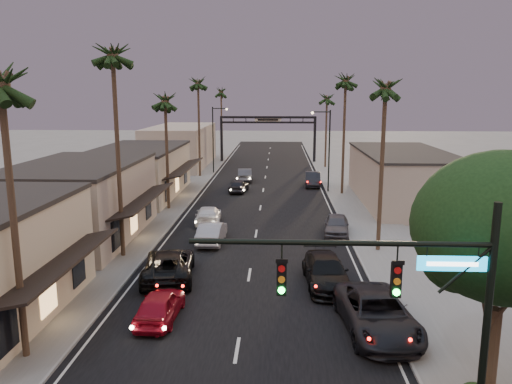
# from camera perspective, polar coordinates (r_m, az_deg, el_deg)

# --- Properties ---
(ground) EXTENTS (200.00, 200.00, 0.00)m
(ground) POSITION_cam_1_polar(r_m,az_deg,el_deg) (50.52, 0.62, -1.07)
(ground) COLOR slate
(ground) RESTS_ON ground
(road) EXTENTS (14.00, 120.00, 0.02)m
(road) POSITION_cam_1_polar(r_m,az_deg,el_deg) (55.42, 0.80, 0.03)
(road) COLOR black
(road) RESTS_ON ground
(sidewalk_left) EXTENTS (5.00, 92.00, 0.12)m
(sidewalk_left) POSITION_cam_1_polar(r_m,az_deg,el_deg) (63.26, -7.63, 1.36)
(sidewalk_left) COLOR slate
(sidewalk_left) RESTS_ON ground
(sidewalk_right) EXTENTS (5.00, 92.00, 0.12)m
(sidewalk_right) POSITION_cam_1_polar(r_m,az_deg,el_deg) (62.76, 9.71, 1.23)
(sidewalk_right) COLOR slate
(sidewalk_right) RESTS_ON ground
(storefront_mid) EXTENTS (8.00, 14.00, 5.50)m
(storefront_mid) POSITION_cam_1_polar(r_m,az_deg,el_deg) (39.09, -19.54, -1.20)
(storefront_mid) COLOR gray
(storefront_mid) RESTS_ON ground
(storefront_far) EXTENTS (8.00, 16.00, 5.00)m
(storefront_far) POSITION_cam_1_polar(r_m,az_deg,el_deg) (54.03, -13.22, 2.13)
(storefront_far) COLOR beige
(storefront_far) RESTS_ON ground
(storefront_dist) EXTENTS (8.00, 20.00, 6.00)m
(storefront_dist) POSITION_cam_1_polar(r_m,az_deg,el_deg) (76.18, -8.57, 5.21)
(storefront_dist) COLOR gray
(storefront_dist) RESTS_ON ground
(building_right) EXTENTS (8.00, 18.00, 5.00)m
(building_right) POSITION_cam_1_polar(r_m,az_deg,el_deg) (51.52, 16.39, 1.55)
(building_right) COLOR gray
(building_right) RESTS_ON ground
(traffic_signal) EXTENTS (8.51, 0.22, 7.80)m
(traffic_signal) POSITION_cam_1_polar(r_m,az_deg,el_deg) (15.02, 18.22, -11.22)
(traffic_signal) COLOR black
(traffic_signal) RESTS_ON ground
(corner_tree) EXTENTS (6.20, 6.20, 8.80)m
(corner_tree) POSITION_cam_1_polar(r_m,az_deg,el_deg) (19.11, 26.65, -4.24)
(corner_tree) COLOR #38281C
(corner_tree) RESTS_ON ground
(arch) EXTENTS (15.20, 0.40, 7.27)m
(arch) POSITION_cam_1_polar(r_m,az_deg,el_deg) (79.54, 1.38, 7.41)
(arch) COLOR black
(arch) RESTS_ON ground
(streetlight_right) EXTENTS (2.13, 0.30, 9.00)m
(streetlight_right) POSITION_cam_1_polar(r_m,az_deg,el_deg) (54.87, 8.09, 5.43)
(streetlight_right) COLOR black
(streetlight_right) RESTS_ON ground
(streetlight_left) EXTENTS (2.13, 0.30, 9.00)m
(streetlight_left) POSITION_cam_1_polar(r_m,az_deg,el_deg) (68.12, -4.71, 6.58)
(streetlight_left) COLOR black
(streetlight_left) RESTS_ON ground
(palm_lb) EXTENTS (3.20, 3.20, 15.20)m
(palm_lb) POSITION_cam_1_polar(r_m,az_deg,el_deg) (33.12, -16.10, 15.43)
(palm_lb) COLOR #38281C
(palm_lb) RESTS_ON ground
(palm_lc) EXTENTS (3.20, 3.20, 12.20)m
(palm_lc) POSITION_cam_1_polar(r_m,az_deg,el_deg) (46.51, -10.37, 10.70)
(palm_lc) COLOR #38281C
(palm_lc) RESTS_ON ground
(palm_ld) EXTENTS (3.20, 3.20, 14.20)m
(palm_ld) POSITION_cam_1_polar(r_m,az_deg,el_deg) (65.20, -6.65, 12.58)
(palm_ld) COLOR #38281C
(palm_ld) RESTS_ON ground
(palm_ra) EXTENTS (3.20, 3.20, 13.20)m
(palm_ra) POSITION_cam_1_polar(r_m,az_deg,el_deg) (34.08, 14.63, 12.09)
(palm_ra) COLOR #38281C
(palm_ra) RESTS_ON ground
(palm_rb) EXTENTS (3.20, 3.20, 14.20)m
(palm_rb) POSITION_cam_1_polar(r_m,az_deg,el_deg) (53.84, 10.23, 12.81)
(palm_rb) COLOR #38281C
(palm_rb) RESTS_ON ground
(palm_rc) EXTENTS (3.20, 3.20, 12.20)m
(palm_rc) POSITION_cam_1_polar(r_m,az_deg,el_deg) (73.69, 8.12, 10.85)
(palm_rc) COLOR #38281C
(palm_rc) RESTS_ON ground
(palm_far) EXTENTS (3.20, 3.20, 13.20)m
(palm_far) POSITION_cam_1_polar(r_m,az_deg,el_deg) (87.93, -4.01, 11.59)
(palm_far) COLOR #38281C
(palm_far) RESTS_ON ground
(oncoming_red) EXTENTS (1.89, 4.41, 1.48)m
(oncoming_red) POSITION_cam_1_polar(r_m,az_deg,el_deg) (24.85, -10.93, -12.60)
(oncoming_red) COLOR maroon
(oncoming_red) RESTS_ON ground
(oncoming_pickup) EXTENTS (3.59, 6.42, 1.70)m
(oncoming_pickup) POSITION_cam_1_polar(r_m,az_deg,el_deg) (29.97, -9.92, -8.15)
(oncoming_pickup) COLOR black
(oncoming_pickup) RESTS_ON ground
(oncoming_silver) EXTENTS (1.79, 4.80, 1.57)m
(oncoming_silver) POSITION_cam_1_polar(r_m,az_deg,el_deg) (36.52, -5.07, -4.61)
(oncoming_silver) COLOR #9B9BA1
(oncoming_silver) RESTS_ON ground
(oncoming_white) EXTENTS (2.41, 5.13, 1.45)m
(oncoming_white) POSITION_cam_1_polar(r_m,az_deg,el_deg) (41.95, -5.47, -2.64)
(oncoming_white) COLOR silver
(oncoming_white) RESTS_ON ground
(oncoming_dgrey) EXTENTS (2.24, 4.43, 1.45)m
(oncoming_dgrey) POSITION_cam_1_polar(r_m,az_deg,el_deg) (55.13, -1.99, 0.72)
(oncoming_dgrey) COLOR black
(oncoming_dgrey) RESTS_ON ground
(oncoming_grey_far) EXTENTS (2.05, 4.94, 1.59)m
(oncoming_grey_far) POSITION_cam_1_polar(r_m,az_deg,el_deg) (62.20, -1.30, 1.98)
(oncoming_grey_far) COLOR #424246
(oncoming_grey_far) RESTS_ON ground
(curbside_near) EXTENTS (3.53, 6.66, 1.78)m
(curbside_near) POSITION_cam_1_polar(r_m,az_deg,el_deg) (23.89, 13.63, -13.32)
(curbside_near) COLOR black
(curbside_near) RESTS_ON ground
(curbside_black) EXTENTS (2.67, 5.85, 1.66)m
(curbside_black) POSITION_cam_1_polar(r_m,az_deg,el_deg) (28.71, 8.01, -9.01)
(curbside_black) COLOR black
(curbside_black) RESTS_ON ground
(curbside_grey) EXTENTS (2.38, 4.76, 1.56)m
(curbside_grey) POSITION_cam_1_polar(r_m,az_deg,el_deg) (38.89, 9.19, -3.75)
(curbside_grey) COLOR #46464B
(curbside_grey) RESTS_ON ground
(curbside_far) EXTENTS (1.97, 5.07, 1.64)m
(curbside_far) POSITION_cam_1_polar(r_m,az_deg,el_deg) (59.13, 6.50, 1.46)
(curbside_far) COLOR black
(curbside_far) RESTS_ON ground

